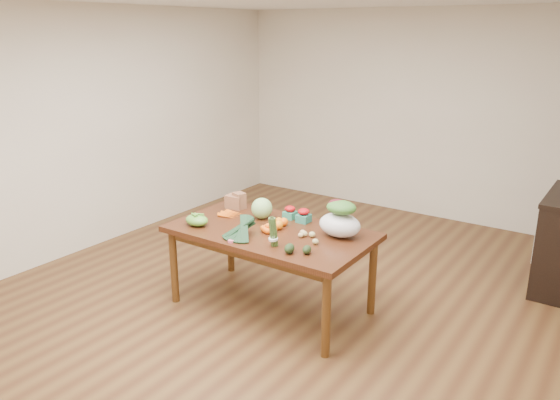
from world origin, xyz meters
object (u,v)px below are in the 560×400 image
Objects in this scene: cabbage at (262,208)px; salad_bag at (340,220)px; mandarin_cluster at (268,227)px; asparagus_bundle at (273,232)px; kale_bunch at (238,230)px; paper_bag at (235,200)px; dining_table at (271,269)px.

cabbage is 0.81m from salad_bag.
cabbage is 1.08× the size of mandarin_cluster.
salad_bag reaches higher than mandarin_cluster.
asparagus_bundle is at bearing -123.37° from salad_bag.
kale_bunch is (0.14, -0.53, -0.02)m from cabbage.
asparagus_bundle is at bearing -34.07° from paper_bag.
kale_bunch is (-0.11, -0.27, 0.04)m from mandarin_cluster.
mandarin_cluster is at bearing -81.17° from dining_table.
paper_bag is 1.21m from salad_bag.
cabbage is at bearing -179.78° from salad_bag.
cabbage is (-0.24, 0.20, 0.47)m from dining_table.
asparagus_bundle reaches higher than cabbage.
cabbage is at bearing 134.34° from mandarin_cluster.
asparagus_bundle is 0.68× the size of salad_bag.
dining_table is 7.04× the size of asparagus_bundle.
asparagus_bundle is at bearing -46.49° from mandarin_cluster.
dining_table is at bearing 72.60° from kale_bunch.
dining_table is 4.82× the size of salad_bag.
salad_bag reaches higher than paper_bag.
mandarin_cluster is (0.01, -0.06, 0.42)m from dining_table.
asparagus_bundle is (0.23, -0.24, 0.08)m from mandarin_cluster.
mandarin_cluster is at bearing 67.60° from kale_bunch.
paper_bag is 0.82m from kale_bunch.
asparagus_bundle is (0.24, -0.30, 0.50)m from dining_table.
cabbage is at bearing 105.04° from kale_bunch.
salad_bag is (0.56, 0.26, 0.10)m from mandarin_cluster.
dining_table is 0.79m from salad_bag.
cabbage is at bearing -13.04° from paper_bag.
mandarin_cluster is 0.29m from kale_bunch.
cabbage is (0.39, -0.09, 0.02)m from paper_bag.
paper_bag is 1.25× the size of mandarin_cluster.
kale_bunch is 0.34m from asparagus_bundle.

